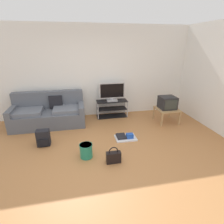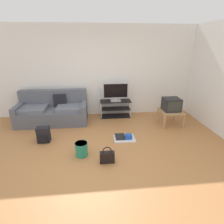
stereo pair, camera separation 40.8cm
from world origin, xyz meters
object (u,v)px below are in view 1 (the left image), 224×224
side_table (167,110)px  floor_tray (125,137)px  crt_tv (167,103)px  backpack (43,138)px  handbag (114,157)px  cleaning_bucket (86,150)px  couch (49,113)px  tv_stand (112,109)px  flat_tv (112,92)px

side_table → floor_tray: side_table is taller
crt_tv → side_table: bearing=-90.0°
backpack → handbag: bearing=-31.2°
cleaning_bucket → floor_tray: bearing=30.2°
couch → floor_tray: bearing=-33.0°
couch → side_table: size_ratio=3.28×
tv_stand → backpack: 2.31m
crt_tv → cleaning_bucket: bearing=-151.6°
tv_stand → flat_tv: 0.54m
flat_tv → backpack: size_ratio=2.07×
floor_tray → tv_stand: bearing=91.7°
side_table → handbag: (-1.90, -1.57, -0.24)m
floor_tray → couch: bearing=147.0°
backpack → crt_tv: bearing=13.2°
flat_tv → backpack: (-1.85, -1.36, -0.61)m
crt_tv → couch: bearing=171.4°
side_table → flat_tv: bearing=154.2°
side_table → cleaning_bucket: bearing=-151.9°
flat_tv → crt_tv: bearing=-25.3°
tv_stand → cleaning_bucket: tv_stand is taller
handbag → cleaning_bucket: (-0.50, 0.28, 0.03)m
tv_stand → cleaning_bucket: bearing=-114.8°
floor_tray → handbag: bearing=-119.1°
crt_tv → floor_tray: 1.70m
tv_stand → flat_tv: flat_tv is taller
couch → cleaning_bucket: 2.03m
tv_stand → handbag: (-0.43, -2.30, -0.14)m
tv_stand → couch: bearing=-173.3°
side_table → backpack: size_ratio=1.60×
cleaning_bucket → side_table: bearing=28.1°
tv_stand → side_table: (1.47, -0.74, 0.11)m
floor_tray → cleaning_bucket: bearing=-149.8°
tv_stand → cleaning_bucket: 2.23m
side_table → floor_tray: 1.63m
couch → side_table: 3.37m
tv_stand → side_table: 1.65m
flat_tv → crt_tv: 1.64m
couch → handbag: bearing=-55.7°
flat_tv → side_table: bearing=-25.8°
side_table → cleaning_bucket: (-2.41, -1.28, -0.21)m
crt_tv → cleaning_bucket: size_ratio=1.52×
handbag → floor_tray: (0.47, 0.85, -0.09)m
backpack → couch: bearing=92.2°
couch → backpack: bearing=-89.8°
couch → handbag: couch is taller
side_table → cleaning_bucket: size_ratio=2.05×
tv_stand → backpack: size_ratio=2.54×
couch → tv_stand: bearing=6.7°
crt_tv → handbag: size_ratio=1.28×
tv_stand → floor_tray: bearing=-88.3°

